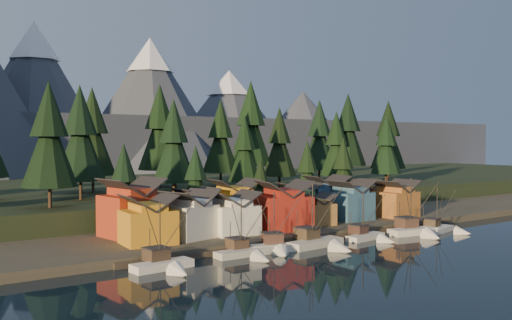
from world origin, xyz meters
TOP-DOWN VIEW (x-y plane):
  - ground at (0.00, 0.00)m, footprint 500.00×500.00m
  - shore_strip at (0.00, 40.00)m, footprint 400.00×50.00m
  - hillside at (0.00, 90.00)m, footprint 420.00×100.00m
  - dock at (0.00, 16.50)m, footprint 80.00×4.00m
  - mountain_ridge at (-4.20, 213.59)m, footprint 560.00×190.00m
  - boat_0 at (-33.86, 9.92)m, footprint 9.89×10.64m
  - boat_1 at (-18.60, 10.93)m, footprint 10.37×11.28m
  - boat_2 at (-12.13, 11.49)m, footprint 9.26×9.87m
  - boat_3 at (-3.36, 9.93)m, footprint 12.23×13.12m
  - boat_4 at (9.51, 10.30)m, footprint 9.65×10.28m
  - boat_5 at (21.41, 8.75)m, footprint 11.19×11.86m
  - boat_6 at (29.00, 7.80)m, footprint 9.72×10.16m
  - house_front_0 at (-30.34, 23.89)m, footprint 9.10×8.67m
  - house_front_1 at (-21.64, 25.11)m, footprint 10.06×9.83m
  - house_front_2 at (-12.82, 24.21)m, footprint 9.02×9.08m
  - house_front_3 at (-1.66, 22.92)m, footprint 11.48×11.16m
  - house_front_4 at (8.00, 24.17)m, footprint 7.33×7.76m
  - house_front_5 at (18.97, 25.09)m, footprint 8.52×7.77m
  - house_front_6 at (31.41, 22.96)m, footprint 8.60×8.14m
  - house_back_0 at (-29.44, 32.96)m, footprint 11.02×10.69m
  - house_back_1 at (-16.29, 32.43)m, footprint 7.56×7.65m
  - house_back_2 at (-6.50, 33.42)m, footprint 10.22×9.60m
  - house_back_3 at (9.22, 31.26)m, footprint 9.33×8.62m
  - house_back_4 at (18.67, 32.81)m, footprint 10.22×9.95m
  - house_back_5 at (28.40, 31.35)m, footprint 7.94×8.02m
  - tree_hill_2 at (-40.00, 48.00)m, footprint 10.68×10.68m
  - tree_hill_3 at (-30.00, 60.00)m, footprint 11.00×11.00m
  - tree_hill_4 at (-22.00, 75.00)m, footprint 11.44×11.44m
  - tree_hill_5 at (-12.00, 50.00)m, footprint 9.70×9.70m
  - tree_hill_6 at (-4.00, 65.00)m, footprint 9.88×9.88m
  - tree_hill_7 at (6.00, 48.00)m, footprint 8.35×8.35m
  - tree_hill_8 at (14.00, 72.00)m, footprint 10.67×10.67m
  - tree_hill_9 at (22.00, 55.00)m, footprint 9.49×9.49m
  - tree_hill_10 at (30.00, 80.00)m, footprint 13.66×13.66m
  - tree_hill_11 at (38.00, 50.00)m, footprint 9.15×9.15m
  - tree_hill_12 at (46.00, 66.00)m, footprint 11.04×11.04m
  - tree_hill_13 at (56.00, 48.00)m, footprint 8.96×8.96m
  - tree_hill_14 at (64.00, 72.00)m, footprint 12.41×12.41m
  - tree_hill_15 at (0.00, 82.00)m, footprint 12.57×12.57m
  - tree_hill_17 at (68.00, 58.00)m, footprint 11.11×11.11m
  - tree_shore_0 at (-28.00, 40.00)m, footprint 7.40×7.40m
  - tree_shore_1 at (-12.00, 40.00)m, footprint 7.19×7.19m
  - tree_shore_2 at (5.00, 40.00)m, footprint 5.92×5.92m
  - tree_shore_3 at (19.00, 40.00)m, footprint 7.63×7.63m
  - tree_shore_4 at (31.00, 40.00)m, footprint 7.95×7.95m

SIDE VIEW (x-z plane):
  - ground at x=0.00m, z-range 0.00..0.00m
  - dock at x=0.00m, z-range 0.00..1.00m
  - shore_strip at x=0.00m, z-range 0.00..1.50m
  - boat_1 at x=-18.60m, z-range -3.44..7.27m
  - boat_6 at x=29.00m, z-range -3.26..7.10m
  - boat_4 at x=9.51m, z-range -3.28..7.16m
  - boat_0 at x=-33.86m, z-range -3.55..7.99m
  - boat_2 at x=-12.13m, z-range -3.42..8.05m
  - boat_3 at x=-3.36m, z-range -4.06..8.69m
  - boat_5 at x=21.41m, z-range -3.95..8.88m
  - hillside at x=0.00m, z-range 0.00..6.00m
  - house_front_4 at x=8.00m, z-range 1.67..8.19m
  - house_front_2 at x=-12.82m, z-range 1.71..9.76m
  - house_back_5 at x=28.40m, z-range 1.70..9.93m
  - house_back_3 at x=9.22m, z-range 1.71..9.99m
  - house_back_1 at x=-16.29m, z-range 1.71..10.00m
  - house_front_0 at x=-30.34m, z-range 1.72..10.17m
  - house_front_6 at x=31.41m, z-range 1.72..10.19m
  - house_front_1 at x=-21.64m, z-range 1.72..10.31m
  - house_front_5 at x=18.97m, z-range 1.72..10.52m
  - house_back_4 at x=18.67m, z-range 1.74..11.21m
  - house_back_2 at x=-6.50m, z-range 1.74..11.36m
  - house_front_3 at x=-1.66m, z-range 1.75..11.45m
  - house_back_0 at x=-29.44m, z-range 1.77..12.47m
  - tree_shore_2 at x=5.00m, z-range 2.13..15.92m
  - tree_shore_1 at x=-12.00m, z-range 2.27..19.02m
  - tree_shore_0 at x=-28.00m, z-range 2.30..19.52m
  - tree_shore_3 at x=19.00m, z-range 2.32..20.09m
  - tree_shore_4 at x=31.00m, z-range 2.36..20.89m
  - tree_hill_7 at x=6.00m, z-range 6.90..26.35m
  - tree_hill_13 at x=56.00m, z-range 6.97..27.84m
  - tree_hill_11 at x=38.00m, z-range 6.99..28.30m
  - tree_hill_9 at x=22.00m, z-range 7.03..29.13m
  - tree_hill_5 at x=-12.00m, z-range 7.05..29.65m
  - tree_hill_6 at x=-4.00m, z-range 7.07..30.09m
  - tree_hill_8 at x=14.00m, z-range 7.16..32.01m
  - tree_hill_2 at x=-40.00m, z-range 7.16..32.05m
  - tree_hill_3 at x=-30.00m, z-range 7.20..32.82m
  - tree_hill_12 at x=46.00m, z-range 7.20..32.91m
  - tree_hill_17 at x=68.00m, z-range 7.21..33.09m
  - tree_hill_4 at x=-22.00m, z-range 7.24..33.90m
  - tree_hill_14 at x=64.00m, z-range 7.35..36.27m
  - tree_hill_15 at x=0.00m, z-range 7.37..36.65m
  - tree_hill_10 at x=30.00m, z-range 7.49..39.31m
  - mountain_ridge at x=-4.20m, z-range -18.94..71.06m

